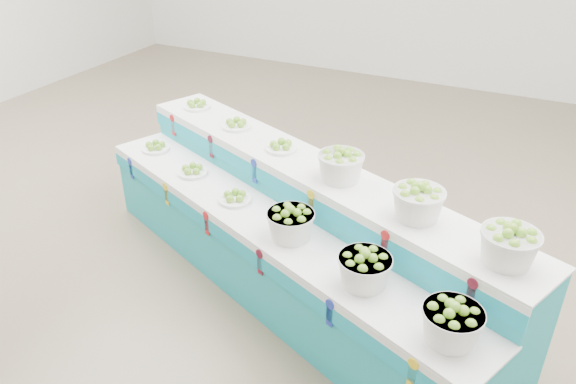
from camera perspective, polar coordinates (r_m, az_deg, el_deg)
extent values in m
plane|color=#72674F|center=(5.59, -4.13, -2.98)|extent=(10.00, 10.00, 0.00)
cylinder|color=white|center=(5.47, -13.36, 4.59)|extent=(0.34, 0.34, 0.09)
cylinder|color=white|center=(4.95, -9.71, 2.28)|extent=(0.34, 0.34, 0.09)
cylinder|color=white|center=(4.49, -5.43, -0.44)|extent=(0.34, 0.34, 0.09)
cylinder|color=white|center=(5.57, -9.30, 8.86)|extent=(0.34, 0.34, 0.09)
cylinder|color=white|center=(5.07, -5.31, 7.00)|extent=(0.34, 0.34, 0.09)
cylinder|color=white|center=(4.62, -0.70, 4.79)|extent=(0.34, 0.34, 0.09)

